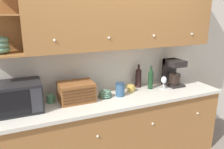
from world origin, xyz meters
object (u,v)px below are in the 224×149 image
(bowl_stack_on_counter, at_px, (105,94))
(microwave, at_px, (17,97))
(mug_blue_second, at_px, (51,99))
(wine_bottle, at_px, (151,79))
(second_wine_bottle, at_px, (138,77))
(coffee_maker, at_px, (173,72))
(bread_box, at_px, (76,92))
(wine_glass, at_px, (164,80))
(storage_canister, at_px, (120,89))
(mug, at_px, (131,88))

(bowl_stack_on_counter, bearing_deg, microwave, 179.99)
(mug_blue_second, relative_size, wine_bottle, 0.30)
(second_wine_bottle, distance_m, wine_bottle, 0.17)
(mug_blue_second, bearing_deg, coffee_maker, -0.65)
(bowl_stack_on_counter, bearing_deg, wine_bottle, 4.15)
(wine_bottle, bearing_deg, coffee_maker, 3.20)
(bread_box, xyz_separation_m, wine_bottle, (1.04, 0.03, 0.03))
(bowl_stack_on_counter, distance_m, wine_glass, 0.85)
(bread_box, relative_size, wine_bottle, 1.24)
(bread_box, distance_m, storage_canister, 0.54)
(microwave, distance_m, storage_canister, 1.17)
(bowl_stack_on_counter, height_order, storage_canister, storage_canister)
(microwave, bearing_deg, wine_bottle, 1.71)
(bread_box, relative_size, wine_glass, 2.27)
(bread_box, xyz_separation_m, storage_canister, (0.54, -0.06, -0.03))
(second_wine_bottle, distance_m, wine_glass, 0.35)
(wine_bottle, bearing_deg, bread_box, -178.62)
(mug, height_order, wine_glass, wine_glass)
(storage_canister, bearing_deg, mug_blue_second, 171.49)
(microwave, distance_m, bowl_stack_on_counter, 0.99)
(storage_canister, relative_size, wine_bottle, 0.53)
(storage_canister, distance_m, second_wine_bottle, 0.44)
(bowl_stack_on_counter, distance_m, coffee_maker, 1.08)
(microwave, distance_m, second_wine_bottle, 1.56)
(bread_box, bearing_deg, wine_glass, -2.55)
(wine_glass, bearing_deg, storage_canister, -179.60)
(wine_bottle, bearing_deg, second_wine_bottle, 132.55)
(second_wine_bottle, xyz_separation_m, coffee_maker, (0.50, -0.11, 0.05))
(wine_bottle, bearing_deg, microwave, -178.29)
(bowl_stack_on_counter, bearing_deg, mug, 8.05)
(bread_box, xyz_separation_m, wine_glass, (1.20, -0.05, 0.01))
(bowl_stack_on_counter, height_order, mug, bowl_stack_on_counter)
(mug_blue_second, height_order, bread_box, bread_box)
(bread_box, xyz_separation_m, bowl_stack_on_counter, (0.35, -0.02, -0.07))
(bread_box, height_order, wine_bottle, wine_bottle)
(microwave, xyz_separation_m, second_wine_bottle, (1.55, 0.18, -0.01))
(bread_box, relative_size, bowl_stack_on_counter, 2.41)
(bowl_stack_on_counter, bearing_deg, mug_blue_second, 171.93)
(microwave, bearing_deg, mug, 2.29)
(microwave, xyz_separation_m, mug, (1.37, 0.05, -0.11))
(second_wine_bottle, relative_size, coffee_maker, 0.87)
(bread_box, bearing_deg, storage_canister, -6.15)
(bowl_stack_on_counter, relative_size, wine_bottle, 0.52)
(bowl_stack_on_counter, xyz_separation_m, wine_glass, (0.85, -0.03, 0.07))
(bread_box, xyz_separation_m, coffee_maker, (1.42, 0.05, 0.08))
(second_wine_bottle, height_order, wine_bottle, same)
(coffee_maker, bearing_deg, mug_blue_second, 179.35)
(mug_blue_second, bearing_deg, wine_glass, -4.58)
(bowl_stack_on_counter, relative_size, second_wine_bottle, 0.51)
(bowl_stack_on_counter, relative_size, wine_glass, 0.94)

